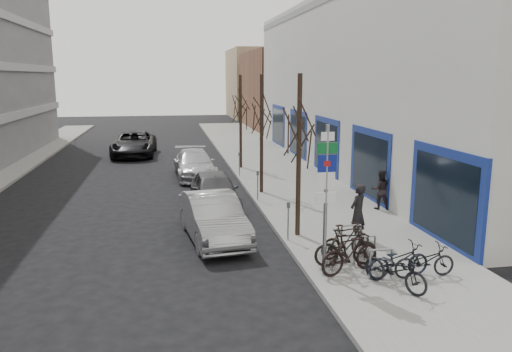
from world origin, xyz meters
name	(u,v)px	position (x,y,z in m)	size (l,w,h in m)	color
ground	(235,286)	(0.00, 0.00, 0.00)	(120.00, 120.00, 0.00)	black
sidewalk_east	(301,192)	(4.50, 10.00, 0.07)	(5.00, 70.00, 0.15)	slate
commercial_building	(475,83)	(17.00, 16.00, 5.00)	(20.00, 32.00, 10.00)	#B7B7B2
brick_building_far	(305,90)	(13.00, 40.00, 4.00)	(12.00, 14.00, 8.00)	brown
tan_building_far	(278,83)	(13.50, 55.00, 4.50)	(13.00, 12.00, 9.00)	#937A5B
highway_sign_pole	(326,191)	(2.40, -0.01, 2.46)	(0.55, 0.10, 4.20)	gray
bike_rack	(365,246)	(3.80, 0.60, 0.66)	(0.66, 2.26, 0.83)	gray
tree_near	(299,117)	(2.60, 3.50, 4.10)	(1.80, 1.80, 5.50)	black
tree_mid	(262,106)	(2.60, 10.00, 4.10)	(1.80, 1.80, 5.50)	black
tree_far	(240,100)	(2.60, 16.50, 4.10)	(1.80, 1.80, 5.50)	black
meter_front	(288,217)	(2.15, 3.00, 0.92)	(0.10, 0.08, 1.27)	gray
meter_mid	(258,183)	(2.15, 8.50, 0.92)	(0.10, 0.08, 1.27)	gray
meter_back	(239,162)	(2.15, 14.00, 0.92)	(0.10, 0.08, 1.27)	gray
bike_near_left	(395,266)	(3.90, -1.12, 0.72)	(0.56, 1.86, 1.14)	black
bike_near_right	(350,252)	(3.14, 0.00, 0.73)	(0.57, 1.92, 1.17)	black
bike_mid_curb	(399,258)	(4.29, -0.49, 0.69)	(0.54, 1.78, 1.09)	black
bike_mid_inner	(346,247)	(3.20, 0.51, 0.71)	(0.55, 1.84, 1.12)	black
bike_far_curb	(425,258)	(4.98, -0.60, 0.67)	(0.52, 1.71, 1.04)	black
bike_far_inner	(346,240)	(3.45, 1.17, 0.68)	(0.52, 1.75, 1.06)	black
parked_car_front	(213,218)	(-0.20, 3.92, 0.77)	(1.63, 4.68, 1.54)	#939397
parked_car_mid	(215,190)	(0.23, 7.96, 0.78)	(1.83, 4.56, 1.55)	#454449
parked_car_back	(195,164)	(-0.20, 14.70, 0.74)	(2.06, 5.07, 1.47)	#B4B4B9
lane_car	(134,144)	(-3.88, 23.09, 0.84)	(2.77, 6.02, 1.67)	black
pedestrian_near	(358,212)	(4.40, 2.69, 1.07)	(0.67, 0.44, 1.84)	black
pedestrian_far	(380,189)	(6.73, 6.17, 0.96)	(0.60, 0.40, 1.62)	black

